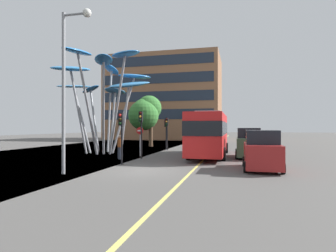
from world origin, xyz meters
TOP-DOWN VIEW (x-y plane):
  - ground at (-0.64, 0.00)m, footprint 120.00×240.00m
  - red_bus at (2.84, 8.54)m, footprint 2.88×10.62m
  - leaf_sculpture at (-6.71, 8.84)m, footprint 9.78×9.88m
  - traffic_light_kerb_near at (-2.14, 1.92)m, footprint 0.28×0.42m
  - traffic_light_kerb_far at (-2.04, 5.46)m, footprint 0.28×0.42m
  - traffic_light_island_mid at (-2.08, 13.83)m, footprint 0.28×0.42m
  - traffic_light_opposite at (-2.43, 14.77)m, footprint 0.28×0.42m
  - car_parked_near at (6.43, 1.85)m, footprint 2.07×4.04m
  - car_parked_mid at (5.94, 8.18)m, footprint 2.01×4.20m
  - street_lamp at (-3.28, -2.09)m, footprint 1.65×0.44m
  - tree_pavement_near at (-6.12, 18.79)m, footprint 3.93×4.31m
  - pedestrian at (-3.49, 4.81)m, footprint 0.34×0.34m
  - no_entry_sign at (-2.72, 7.17)m, footprint 0.60×0.12m
  - backdrop_building at (-9.17, 40.97)m, footprint 22.03×12.93m

SIDE VIEW (x-z plane):
  - ground at x=-0.64m, z-range -0.10..0.00m
  - pedestrian at x=-3.49m, z-range 0.01..1.82m
  - car_parked_near at x=6.43m, z-range -0.07..2.17m
  - car_parked_mid at x=5.94m, z-range -0.08..2.27m
  - no_entry_sign at x=-2.72m, z-range 0.41..2.82m
  - red_bus at x=2.84m, z-range 0.17..3.85m
  - traffic_light_opposite at x=-2.43m, z-range 0.74..3.97m
  - traffic_light_kerb_near at x=-2.14m, z-range 0.75..4.07m
  - traffic_light_island_mid at x=-2.08m, z-range 0.77..4.15m
  - traffic_light_kerb_far at x=-2.04m, z-range 0.81..4.42m
  - tree_pavement_near at x=-6.12m, z-range 1.08..7.50m
  - street_lamp at x=-3.28m, z-range 1.08..9.48m
  - leaf_sculpture at x=-6.71m, z-range 2.33..11.17m
  - backdrop_building at x=-9.17m, z-range 0.00..16.33m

